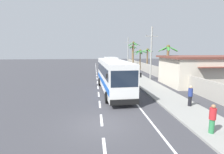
{
  "coord_description": "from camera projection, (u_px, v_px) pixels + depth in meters",
  "views": [
    {
      "loc": [
        -0.43,
        -10.44,
        4.76
      ],
      "look_at": [
        1.56,
        8.74,
        1.7
      ],
      "focal_mm": 27.62,
      "sensor_mm": 36.0,
      "label": 1
    }
  ],
  "objects": [
    {
      "name": "utility_pole_far",
      "position": [
        128.0,
        52.0,
        46.2
      ],
      "size": [
        1.89,
        0.24,
        8.02
      ],
      "color": "#9E9E99",
      "rests_on": "ground"
    },
    {
      "name": "ground_plane",
      "position": [
        102.0,
        125.0,
        11.05
      ],
      "size": [
        160.0,
        160.0,
        0.0
      ],
      "primitive_type": "plane",
      "color": "#3A3A3F"
    },
    {
      "name": "utility_pole_mid",
      "position": [
        151.0,
        52.0,
        27.29
      ],
      "size": [
        2.08,
        0.24,
        8.33
      ],
      "color": "#9E9E99",
      "rests_on": "ground"
    },
    {
      "name": "palm_third",
      "position": [
        133.0,
        51.0,
        42.42
      ],
      "size": [
        3.31,
        3.37,
        6.76
      ],
      "color": "brown",
      "rests_on": "ground"
    },
    {
      "name": "motorcycle_beside_bus",
      "position": [
        120.0,
        75.0,
        28.13
      ],
      "size": [
        0.56,
        1.96,
        1.54
      ],
      "color": "black",
      "rests_on": "ground"
    },
    {
      "name": "sidewalk_kerb",
      "position": [
        153.0,
        88.0,
        21.55
      ],
      "size": [
        3.2,
        90.0,
        0.14
      ],
      "primitive_type": "cube",
      "color": "gray",
      "rests_on": "ground"
    },
    {
      "name": "pedestrian_near_kerb",
      "position": [
        190.0,
        95.0,
        14.2
      ],
      "size": [
        0.36,
        0.36,
        1.71
      ],
      "rotation": [
        0.0,
        0.0,
        1.75
      ],
      "color": "black",
      "rests_on": "sidewalk_kerb"
    },
    {
      "name": "palm_farthest",
      "position": [
        168.0,
        56.0,
        25.13
      ],
      "size": [
        3.06,
        3.11,
        5.47
      ],
      "color": "brown",
      "rests_on": "ground"
    },
    {
      "name": "pedestrian_midwalk",
      "position": [
        212.0,
        118.0,
        9.53
      ],
      "size": [
        0.36,
        0.36,
        1.66
      ],
      "rotation": [
        0.0,
        0.0,
        4.34
      ],
      "color": "#2D7A47",
      "rests_on": "sidewalk_kerb"
    },
    {
      "name": "palm_second",
      "position": [
        140.0,
        54.0,
        40.26
      ],
      "size": [
        3.76,
        3.79,
        4.84
      ],
      "color": "brown",
      "rests_on": "ground"
    },
    {
      "name": "pedestrian_far_walk",
      "position": [
        134.0,
        74.0,
        27.57
      ],
      "size": [
        0.36,
        0.36,
        1.61
      ],
      "rotation": [
        0.0,
        0.0,
        3.41
      ],
      "color": "gold",
      "rests_on": "sidewalk_kerb"
    },
    {
      "name": "palm_fourth",
      "position": [
        132.0,
        52.0,
        50.31
      ],
      "size": [
        2.99,
        2.84,
        6.07
      ],
      "color": "brown",
      "rests_on": "ground"
    },
    {
      "name": "coach_bus_foreground",
      "position": [
        113.0,
        74.0,
        19.51
      ],
      "size": [
        3.28,
        12.12,
        3.87
      ],
      "color": "white",
      "rests_on": "ground"
    },
    {
      "name": "lane_markings",
      "position": [
        110.0,
        82.0,
        25.83
      ],
      "size": [
        3.42,
        71.27,
        0.01
      ],
      "color": "white",
      "rests_on": "ground"
    },
    {
      "name": "palm_nearest",
      "position": [
        147.0,
        56.0,
        36.07
      ],
      "size": [
        2.67,
        2.61,
        5.04
      ],
      "color": "brown",
      "rests_on": "ground"
    },
    {
      "name": "roadside_building",
      "position": [
        218.0,
        70.0,
        23.61
      ],
      "size": [
        15.34,
        7.34,
        3.92
      ],
      "color": "beige",
      "rests_on": "ground"
    },
    {
      "name": "boundary_wall",
      "position": [
        168.0,
        76.0,
        25.74
      ],
      "size": [
        0.24,
        60.0,
        1.83
      ],
      "primitive_type": "cube",
      "color": "#9E998E",
      "rests_on": "ground"
    }
  ]
}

